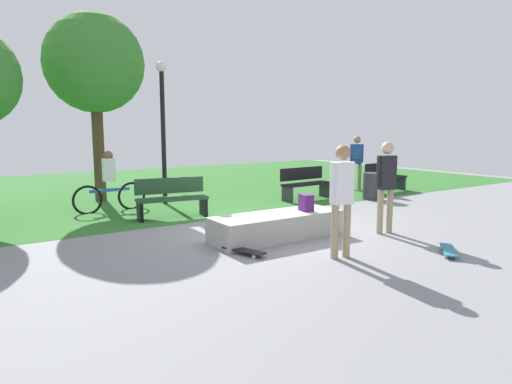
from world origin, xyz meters
The scene contains 16 objects.
ground_plane centered at (0.00, 0.00, 0.00)m, with size 28.00×28.00×0.00m, color gray.
grass_lawn centered at (0.00, 7.64, 0.00)m, with size 26.60×12.72×0.01m, color #2D6B28.
concrete_ledge centered at (-0.17, -0.84, 0.23)m, with size 2.55×0.88×0.47m, color #A8A59E.
backpack_on_ledge centered at (0.47, -0.92, 0.63)m, with size 0.28×0.20×0.32m, color #4C1E66.
skater_performing_trick centered at (1.82, -1.68, 1.05)m, with size 0.42×0.27×1.79m.
skater_watching centered at (-0.08, -2.42, 1.06)m, with size 0.42×0.26×1.80m.
skateboard_by_ledge centered at (-1.26, -1.41, 0.06)m, with size 0.45×0.82×0.08m.
skateboard_spare centered at (1.57, -3.25, 0.06)m, with size 0.74×0.67×0.08m.
park_bench_by_oak centered at (3.22, 2.42, 0.48)m, with size 1.63×0.57×0.91m.
park_bench_far_left centered at (6.41, 2.25, 0.48)m, with size 1.63×0.58×0.91m.
park_bench_center_lawn centered at (-1.06, 2.02, 0.48)m, with size 1.65×0.70×0.91m.
tree_slender_maple centered at (-1.76, 5.41, 3.75)m, with size 2.67×2.67×5.12m.
lamp_post centered at (-0.45, 3.90, 2.32)m, with size 0.28×0.28×3.76m.
trash_bin centered at (4.81, 1.33, 0.38)m, with size 0.54×0.54×0.76m, color #333338.
pedestrian_with_backpack centered at (5.81, 2.94, 1.07)m, with size 0.44×0.45×1.77m.
cyclist_on_bicycle centered at (-2.00, 3.62, 0.63)m, with size 1.82×0.22×1.52m.
Camera 1 is at (-5.04, -7.47, 2.07)m, focal length 31.52 mm.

